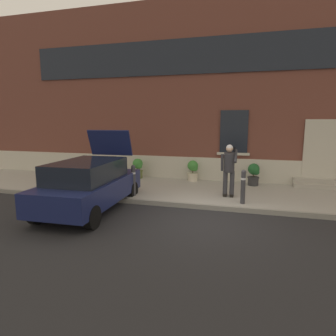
{
  "coord_description": "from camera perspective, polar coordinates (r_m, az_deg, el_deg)",
  "views": [
    {
      "loc": [
        1.1,
        -7.5,
        2.67
      ],
      "look_at": [
        -1.41,
        1.6,
        1.1
      ],
      "focal_mm": 31.04,
      "sensor_mm": 36.0,
      "label": 1
    }
  ],
  "objects": [
    {
      "name": "building_facade",
      "position": [
        12.87,
        10.83,
        14.0
      ],
      "size": [
        24.0,
        1.52,
        7.5
      ],
      "color": "brown",
      "rests_on": "ground"
    },
    {
      "name": "sidewalk",
      "position": [
        10.68,
        9.08,
        -4.74
      ],
      "size": [
        24.0,
        3.6,
        0.15
      ],
      "primitive_type": "cube",
      "color": "#99968E",
      "rests_on": "ground"
    },
    {
      "name": "planter_charcoal",
      "position": [
        11.7,
        16.48,
        -1.1
      ],
      "size": [
        0.44,
        0.44,
        0.86
      ],
      "color": "#2D2D30",
      "rests_on": "sidewalk"
    },
    {
      "name": "entrance_stoop",
      "position": [
        12.35,
        27.43,
        -2.77
      ],
      "size": [
        1.79,
        0.64,
        0.32
      ],
      "color": "#9E998E",
      "rests_on": "sidewalk"
    },
    {
      "name": "curb_edge",
      "position": [
        8.9,
        7.72,
        -7.61
      ],
      "size": [
        24.0,
        0.12,
        0.15
      ],
      "primitive_type": "cube",
      "color": "gray",
      "rests_on": "ground"
    },
    {
      "name": "planter_terracotta",
      "position": [
        13.55,
        -15.91,
        0.33
      ],
      "size": [
        0.44,
        0.44,
        0.86
      ],
      "color": "#B25B38",
      "rests_on": "sidewalk"
    },
    {
      "name": "hatchback_car_navy",
      "position": [
        8.89,
        -15.12,
        -3.04
      ],
      "size": [
        1.9,
        4.12,
        2.34
      ],
      "color": "#161E4C",
      "rests_on": "ground"
    },
    {
      "name": "ground_plane",
      "position": [
        8.03,
        6.78,
        -10.04
      ],
      "size": [
        80.0,
        80.0,
        0.0
      ],
      "primitive_type": "plane",
      "color": "#232326"
    },
    {
      "name": "person_on_phone",
      "position": [
        9.63,
        11.89,
        0.15
      ],
      "size": [
        0.51,
        0.5,
        1.74
      ],
      "rotation": [
        0.0,
        0.0,
        -0.21
      ],
      "color": "#2D2D33",
      "rests_on": "sidewalk"
    },
    {
      "name": "bollard_near_person",
      "position": [
        9.06,
        14.53,
        -3.33
      ],
      "size": [
        0.15,
        0.15,
        1.04
      ],
      "color": "#333338",
      "rests_on": "sidewalk"
    },
    {
      "name": "planter_olive",
      "position": [
        12.7,
        -5.93,
        0.05
      ],
      "size": [
        0.44,
        0.44,
        0.86
      ],
      "color": "#606B38",
      "rests_on": "sidewalk"
    },
    {
      "name": "planter_cream",
      "position": [
        12.09,
        4.92,
        -0.42
      ],
      "size": [
        0.44,
        0.44,
        0.86
      ],
      "color": "beige",
      "rests_on": "sidewalk"
    },
    {
      "name": "bollard_far_left",
      "position": [
        9.76,
        -6.81,
        -2.18
      ],
      "size": [
        0.15,
        0.15,
        1.04
      ],
      "color": "#333338",
      "rests_on": "sidewalk"
    }
  ]
}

